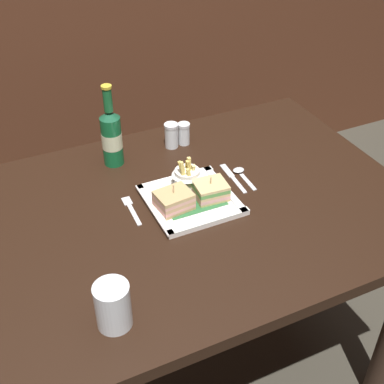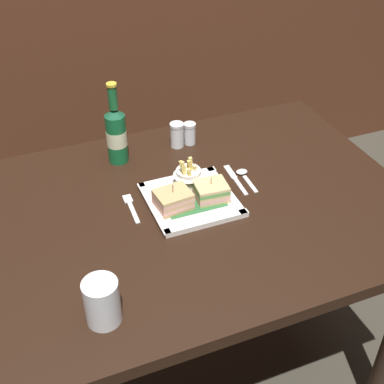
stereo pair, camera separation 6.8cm
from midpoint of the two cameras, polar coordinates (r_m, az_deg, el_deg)
name	(u,v)px [view 2 (the right image)]	position (r m, az deg, el deg)	size (l,w,h in m)	color
ground_plane	(193,366)	(2.01, 1.16, -18.55)	(6.00, 6.00, 0.00)	#39352C
dining_table	(194,243)	(1.54, 1.43, -5.59)	(1.23, 0.88, 0.75)	black
square_plate	(190,200)	(1.46, 1.15, -0.94)	(0.24, 0.24, 0.02)	white
sandwich_half_left	(173,200)	(1.41, -0.72, -0.86)	(0.10, 0.09, 0.08)	tan
sandwich_half_right	(211,191)	(1.45, 3.42, 0.11)	(0.09, 0.08, 0.07)	tan
fries_cup	(188,175)	(1.48, 0.91, 1.86)	(0.09, 0.09, 0.10)	white
beer_bottle	(116,133)	(1.60, -7.11, 6.37)	(0.06, 0.06, 0.26)	#136031
water_glass	(102,304)	(1.14, -8.09, -12.12)	(0.08, 0.08, 0.11)	silver
fork	(131,207)	(1.45, -5.38, -1.62)	(0.03, 0.13, 0.00)	silver
knife	(235,178)	(1.56, 5.96, 1.48)	(0.02, 0.16, 0.00)	silver
spoon	(244,175)	(1.57, 6.93, 1.89)	(0.04, 0.12, 0.01)	silver
salt_shaker	(177,136)	(1.69, -0.50, 6.12)	(0.05, 0.05, 0.08)	silver
pepper_shaker	(190,135)	(1.70, 0.89, 6.29)	(0.04, 0.04, 0.07)	silver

